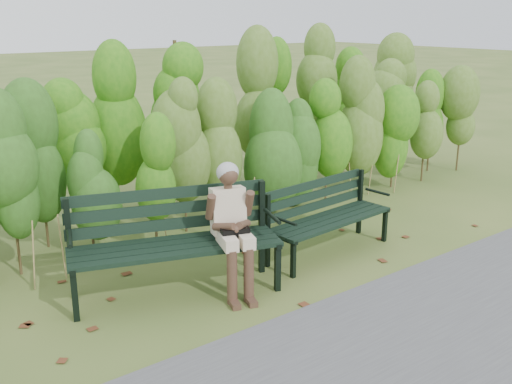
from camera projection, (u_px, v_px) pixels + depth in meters
ground at (275, 265)px, 6.54m from camera, size 80.00×80.00×0.00m
footpath at (446, 351)px, 4.86m from camera, size 60.00×2.50×0.01m
hedge_band at (184, 127)px, 7.60m from camera, size 11.04×1.67×2.42m
leaf_litter at (235, 283)px, 6.09m from camera, size 5.72×2.18×0.01m
bench_left at (173, 234)px, 5.79m from camera, size 2.11×1.26×1.00m
bench_right at (324, 211)px, 6.79m from camera, size 1.67×0.66×0.82m
seated_woman at (232, 219)px, 5.73m from camera, size 0.52×0.73×1.28m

